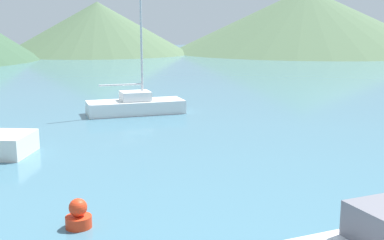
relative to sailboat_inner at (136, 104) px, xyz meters
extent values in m
cube|color=white|center=(0.00, 0.00, -0.15)|extent=(5.26, 1.93, 0.72)
cube|color=white|center=(0.00, 0.00, 0.46)|extent=(1.58, 1.35, 0.51)
cylinder|color=#BCBCC1|center=(0.39, 0.00, 4.64)|extent=(0.12, 0.12, 8.85)
cylinder|color=#BCBCC1|center=(-0.79, 0.00, 1.11)|extent=(2.36, 0.10, 0.10)
cylinder|color=red|center=(-4.48, -14.65, -0.37)|extent=(0.63, 0.63, 0.28)
sphere|color=red|center=(-4.48, -14.65, -0.01)|extent=(0.44, 0.44, 0.44)
cone|color=#4C6647|center=(6.19, 60.79, 3.98)|extent=(32.31, 32.31, 8.99)
cone|color=#4C6647|center=(43.83, 54.41, 5.36)|extent=(50.38, 50.38, 11.75)
camera|label=1|loc=(-5.34, -25.74, 4.20)|focal=45.00mm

